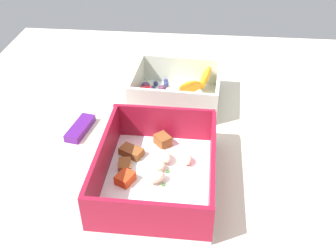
{
  "coord_description": "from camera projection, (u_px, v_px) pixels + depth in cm",
  "views": [
    {
      "loc": [
        -53.57,
        -5.54,
        41.67
      ],
      "look_at": [
        -1.79,
        -0.54,
        4.0
      ],
      "focal_mm": 42.91,
      "sensor_mm": 36.0,
      "label": 1
    }
  ],
  "objects": [
    {
      "name": "fruit_bowl",
      "position": [
        177.0,
        91.0,
        0.73
      ],
      "size": [
        13.97,
        16.15,
        5.82
      ],
      "rotation": [
        0.0,
        0.0,
        -0.06
      ],
      "color": "silver",
      "rests_on": "table_surface"
    },
    {
      "name": "candy_bar",
      "position": [
        80.0,
        128.0,
        0.66
      ],
      "size": [
        7.32,
        3.61,
        1.2
      ],
      "primitive_type": "cube",
      "rotation": [
        0.0,
        0.0,
        -0.18
      ],
      "color": "#51197A",
      "rests_on": "table_surface"
    },
    {
      "name": "table_surface",
      "position": [
        166.0,
        134.0,
        0.67
      ],
      "size": [
        80.0,
        80.0,
        2.0
      ],
      "primitive_type": "cube",
      "color": "beige",
      "rests_on": "ground"
    },
    {
      "name": "pasta_container",
      "position": [
        156.0,
        171.0,
        0.56
      ],
      "size": [
        20.43,
        15.9,
        6.13
      ],
      "rotation": [
        0.0,
        0.0,
        -0.01
      ],
      "color": "white",
      "rests_on": "table_surface"
    }
  ]
}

